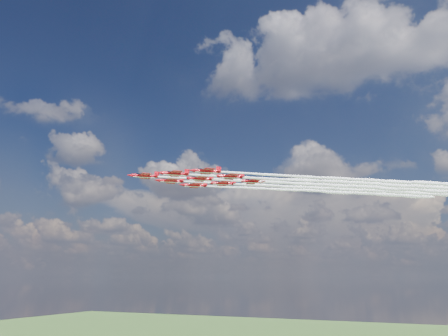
{
  "coord_description": "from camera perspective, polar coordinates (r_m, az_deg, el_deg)",
  "views": [
    {
      "loc": [
        87.3,
        -146.37,
        40.69
      ],
      "look_at": [
        18.49,
        2.96,
        81.93
      ],
      "focal_mm": 35.0,
      "sensor_mm": 36.0,
      "label": 1
    }
  ],
  "objects": [
    {
      "name": "jet_row4_starb",
      "position": [
        199.57,
        14.19,
        -2.67
      ],
      "size": [
        87.4,
        69.11,
        3.03
      ],
      "rotation": [
        0.0,
        0.0,
        0.66
      ],
      "color": "red"
    },
    {
      "name": "jet_lead",
      "position": [
        180.84,
        5.91,
        -1.87
      ],
      "size": [
        87.4,
        69.11,
        3.03
      ],
      "rotation": [
        0.0,
        0.0,
        0.66
      ],
      "color": "red"
    },
    {
      "name": "jet_row3_centre",
      "position": [
        189.02,
        12.16,
        -2.16
      ],
      "size": [
        87.4,
        69.11,
        3.03
      ],
      "rotation": [
        0.0,
        0.0,
        0.66
      ],
      "color": "red"
    },
    {
      "name": "jet_row2_port",
      "position": [
        178.75,
        9.9,
        -1.59
      ],
      "size": [
        87.4,
        69.11,
        3.03
      ],
      "rotation": [
        0.0,
        0.0,
        0.66
      ],
      "color": "red"
    },
    {
      "name": "jet_row3_port",
      "position": [
        177.55,
        13.96,
        -1.29
      ],
      "size": [
        87.4,
        69.11,
        3.03
      ],
      "rotation": [
        0.0,
        0.0,
        0.66
      ],
      "color": "red"
    },
    {
      "name": "jet_row4_port",
      "position": [
        188.28,
        16.01,
        -1.88
      ],
      "size": [
        87.4,
        69.11,
        3.03
      ],
      "rotation": [
        0.0,
        0.0,
        0.66
      ],
      "color": "red"
    },
    {
      "name": "jet_row3_starb",
      "position": [
        200.69,
        10.57,
        -2.92
      ],
      "size": [
        87.4,
        69.11,
        3.03
      ],
      "rotation": [
        0.0,
        0.0,
        0.66
      ],
      "color": "red"
    },
    {
      "name": "jet_tail",
      "position": [
        199.25,
        17.83,
        -2.4
      ],
      "size": [
        87.4,
        69.11,
        3.03
      ],
      "rotation": [
        0.0,
        0.0,
        0.66
      ],
      "color": "red"
    },
    {
      "name": "jet_row2_starb",
      "position": [
        190.6,
        8.36,
        -2.42
      ],
      "size": [
        87.4,
        69.11,
        3.03
      ],
      "rotation": [
        0.0,
        0.0,
        0.66
      ],
      "color": "red"
    }
  ]
}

